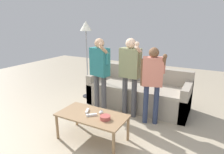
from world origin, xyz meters
name	(u,v)px	position (x,y,z in m)	size (l,w,h in m)	color
ground_plane	(95,139)	(0.00, 0.00, 0.00)	(12.00, 12.00, 0.00)	tan
couch	(138,93)	(0.13, 1.57, 0.31)	(2.17, 0.85, 0.85)	#9E9384
coffee_table	(92,118)	(-0.04, -0.01, 0.39)	(1.09, 0.56, 0.44)	#997551
snack_bowl	(105,118)	(0.22, -0.05, 0.47)	(0.16, 0.16, 0.06)	#B24C47
game_remote_nunchuk	(101,112)	(0.07, 0.09, 0.46)	(0.06, 0.09, 0.05)	white
floor_lamp	(86,34)	(-1.18, 1.50, 1.55)	(0.28, 0.28, 1.85)	#2D2D33
player_left	(100,67)	(-0.44, 0.89, 0.96)	(0.45, 0.38, 1.53)	#47474C
player_center	(130,69)	(0.15, 1.03, 0.97)	(0.45, 0.32, 1.55)	#47474C
player_right	(152,77)	(0.61, 0.94, 0.89)	(0.46, 0.29, 1.42)	#2D3856
game_remote_wand_near	(87,111)	(-0.16, 0.04, 0.45)	(0.10, 0.15, 0.03)	white
game_remote_wand_far	(91,115)	(-0.02, -0.05, 0.45)	(0.15, 0.14, 0.03)	white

